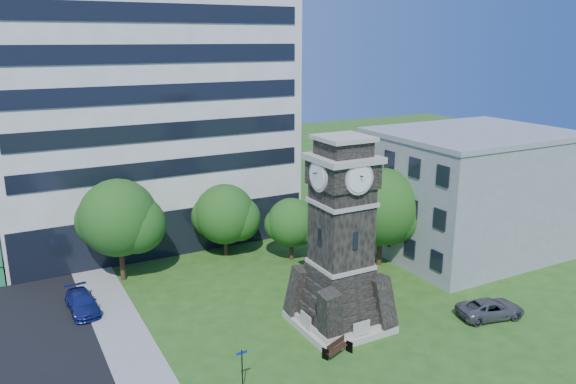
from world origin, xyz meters
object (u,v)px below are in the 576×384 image
street_sign (242,366)px  car_east_lot (491,309)px  clock_tower (341,247)px  park_bench (337,348)px  car_street_north (82,303)px

street_sign → car_east_lot: bearing=-3.5°
clock_tower → park_bench: clock_tower is taller
car_street_north → street_sign: street_sign is taller
clock_tower → car_east_lot: size_ratio=2.75×
car_street_north → park_bench: size_ratio=2.43×
car_east_lot → street_sign: street_sign is taller
car_street_north → street_sign: (5.86, -13.34, 0.92)m
car_east_lot → park_bench: (-11.40, 0.89, -0.14)m
car_east_lot → park_bench: bearing=98.5°
clock_tower → car_street_north: clock_tower is taller
clock_tower → car_east_lot: clock_tower is taller
car_street_north → park_bench: 17.52m
clock_tower → street_sign: clock_tower is taller
park_bench → car_street_north: bearing=111.8°
car_street_north → street_sign: size_ratio=1.73×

